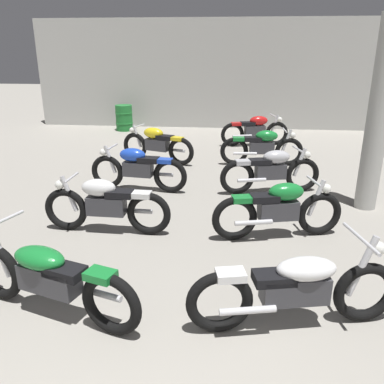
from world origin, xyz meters
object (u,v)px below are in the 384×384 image
at_px(motorcycle_left_row_4, 157,144).
at_px(motorcycle_right_row_4, 262,146).
at_px(support_pillar, 378,117).
at_px(motorcycle_right_row_1, 296,287).
at_px(motorcycle_left_row_3, 138,168).
at_px(oil_drum, 124,118).
at_px(motorcycle_right_row_2, 279,208).
at_px(motorcycle_left_row_1, 48,277).
at_px(motorcycle_right_row_5, 255,130).
at_px(motorcycle_left_row_2, 106,204).
at_px(motorcycle_right_row_3, 271,170).

relative_size(motorcycle_left_row_4, motorcycle_right_row_4, 0.96).
relative_size(support_pillar, motorcycle_right_row_4, 1.62).
relative_size(motorcycle_left_row_4, motorcycle_right_row_1, 0.88).
bearing_deg(motorcycle_left_row_3, oil_drum, 107.36).
height_order(motorcycle_left_row_3, motorcycle_right_row_1, motorcycle_right_row_1).
xyz_separation_m(motorcycle_right_row_2, oil_drum, (-4.40, 7.79, -0.03)).
bearing_deg(motorcycle_left_row_3, motorcycle_left_row_1, -90.09).
distance_m(motorcycle_right_row_2, motorcycle_right_row_5, 5.98).
bearing_deg(motorcycle_left_row_3, motorcycle_left_row_2, -91.05).
height_order(motorcycle_right_row_2, motorcycle_right_row_3, same).
height_order(motorcycle_left_row_3, motorcycle_left_row_4, same).
xyz_separation_m(motorcycle_left_row_3, motorcycle_left_row_4, (-0.01, 2.10, 0.00)).
bearing_deg(motorcycle_left_row_4, motorcycle_right_row_4, -0.80).
bearing_deg(motorcycle_right_row_1, motorcycle_right_row_2, 89.07).
relative_size(motorcycle_left_row_2, motorcycle_right_row_5, 1.01).
height_order(motorcycle_left_row_1, motorcycle_left_row_3, motorcycle_left_row_1).
relative_size(motorcycle_left_row_1, motorcycle_right_row_3, 1.08).
bearing_deg(motorcycle_right_row_4, motorcycle_right_row_2, -89.90).
xyz_separation_m(motorcycle_left_row_4, motorcycle_right_row_1, (2.52, -6.00, -0.01)).
bearing_deg(motorcycle_right_row_3, motorcycle_left_row_4, 142.53).
relative_size(motorcycle_right_row_1, motorcycle_right_row_2, 1.10).
distance_m(motorcycle_left_row_1, motorcycle_right_row_5, 8.47).
bearing_deg(motorcycle_left_row_1, oil_drum, 100.57).
relative_size(support_pillar, motorcycle_left_row_1, 1.52).
relative_size(motorcycle_left_row_1, motorcycle_right_row_1, 0.98).
xyz_separation_m(motorcycle_left_row_1, oil_drum, (-1.85, 9.91, -0.03)).
distance_m(support_pillar, motorcycle_left_row_1, 5.59).
relative_size(motorcycle_left_row_1, motorcycle_right_row_2, 1.08).
distance_m(motorcycle_left_row_4, motorcycle_right_row_4, 2.54).
bearing_deg(motorcycle_left_row_1, motorcycle_right_row_2, 39.77).
xyz_separation_m(motorcycle_left_row_3, motorcycle_right_row_4, (2.54, 2.06, 0.00)).
height_order(motorcycle_left_row_4, motorcycle_right_row_3, same).
xyz_separation_m(motorcycle_left_row_1, motorcycle_right_row_3, (2.59, 4.08, 0.01)).
bearing_deg(motorcycle_right_row_2, motorcycle_left_row_3, 143.92).
relative_size(motorcycle_left_row_3, oil_drum, 2.32).
height_order(support_pillar, motorcycle_right_row_4, support_pillar).
xyz_separation_m(motorcycle_left_row_2, motorcycle_right_row_3, (2.62, 2.05, 0.00)).
relative_size(motorcycle_right_row_1, motorcycle_right_row_5, 1.10).
bearing_deg(motorcycle_right_row_1, motorcycle_left_row_1, -178.45).
relative_size(motorcycle_left_row_2, motorcycle_left_row_4, 1.04).
bearing_deg(motorcycle_right_row_2, support_pillar, 39.59).
height_order(support_pillar, oil_drum, support_pillar).
bearing_deg(motorcycle_right_row_4, support_pillar, -56.66).
height_order(motorcycle_left_row_3, motorcycle_right_row_5, same).
bearing_deg(oil_drum, motorcycle_right_row_2, -60.55).
xyz_separation_m(motorcycle_left_row_3, motorcycle_right_row_3, (2.59, 0.11, 0.00)).
xyz_separation_m(support_pillar, motorcycle_left_row_1, (-4.21, -3.50, -1.15)).
height_order(motorcycle_right_row_4, oil_drum, motorcycle_right_row_4).
bearing_deg(oil_drum, motorcycle_left_row_4, -64.29).
distance_m(support_pillar, motorcycle_right_row_1, 3.99).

